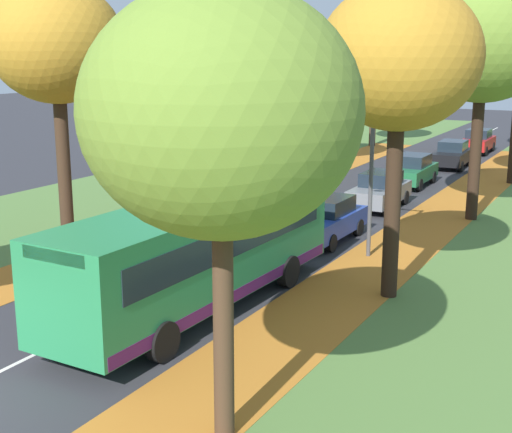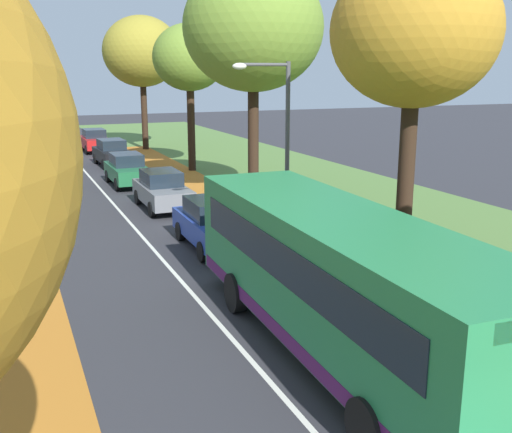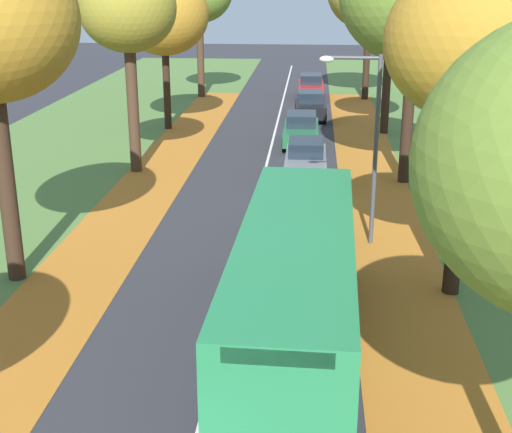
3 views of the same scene
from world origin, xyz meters
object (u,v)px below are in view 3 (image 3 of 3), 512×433
at_px(tree_right_far, 391,10).
at_px(car_blue_lead, 307,206).
at_px(car_green_third_in_line, 301,130).
at_px(car_grey_following, 306,159).
at_px(bus, 296,283).
at_px(car_red_trailing, 311,86).
at_px(tree_left_mid, 127,10).
at_px(streetlamp_right, 366,129).
at_px(tree_left_far, 164,15).
at_px(car_black_fourth_in_line, 310,105).
at_px(tree_right_near, 474,43).

xyz_separation_m(tree_right_far, car_blue_lead, (-4.00, -15.53, -5.59)).
bearing_deg(tree_right_far, car_green_third_in_line, -143.71).
distance_m(car_grey_following, car_green_third_in_line, 5.98).
bearing_deg(bus, car_grey_following, 89.81).
height_order(car_green_third_in_line, car_red_trailing, same).
xyz_separation_m(tree_left_mid, streetlamp_right, (9.31, -8.05, -3.09)).
relative_size(bus, car_green_third_in_line, 2.49).
bearing_deg(tree_left_mid, tree_left_far, 92.20).
xyz_separation_m(tree_right_far, car_black_fourth_in_line, (-4.02, 3.60, -5.59)).
height_order(streetlamp_right, car_black_fourth_in_line, streetlamp_right).
distance_m(tree_right_near, tree_right_far, 20.31).
bearing_deg(tree_left_far, tree_right_near, -59.89).
relative_size(tree_right_near, car_green_third_in_line, 2.07).
height_order(bus, car_green_third_in_line, bus).
bearing_deg(tree_left_far, car_red_trailing, 53.62).
bearing_deg(car_grey_following, tree_left_far, 129.52).
bearing_deg(tree_right_near, tree_right_far, 90.01).
distance_m(tree_right_near, car_grey_following, 13.20).
xyz_separation_m(car_green_third_in_line, car_red_trailing, (0.40, 14.12, 0.00)).
bearing_deg(tree_right_near, car_green_third_in_line, 104.58).
bearing_deg(streetlamp_right, tree_left_far, 119.66).
xyz_separation_m(car_blue_lead, car_red_trailing, (-0.03, 26.39, 0.00)).
height_order(streetlamp_right, car_green_third_in_line, streetlamp_right).
height_order(tree_right_near, car_red_trailing, tree_right_near).
bearing_deg(car_green_third_in_line, streetlamp_right, -80.77).
relative_size(car_blue_lead, car_grey_following, 1.00).
xyz_separation_m(tree_right_near, car_blue_lead, (-4.01, 4.78, -5.86)).
height_order(tree_right_far, car_green_third_in_line, tree_right_far).
distance_m(tree_left_far, bus, 25.60).
height_order(car_green_third_in_line, car_black_fourth_in_line, same).
bearing_deg(streetlamp_right, car_black_fourth_in_line, 95.01).
bearing_deg(bus, car_blue_lead, 88.87).
relative_size(car_blue_lead, car_red_trailing, 1.00).
xyz_separation_m(streetlamp_right, car_grey_following, (-1.88, 7.52, -2.92)).
distance_m(tree_left_mid, car_grey_following, 9.57).
bearing_deg(streetlamp_right, car_blue_lead, 145.51).
height_order(tree_left_mid, tree_right_near, tree_left_mid).
relative_size(bus, car_blue_lead, 2.48).
height_order(bus, car_black_fourth_in_line, bus).
height_order(tree_left_far, car_green_third_in_line, tree_left_far).
distance_m(tree_left_mid, car_black_fourth_in_line, 15.62).
distance_m(car_black_fourth_in_line, car_red_trailing, 7.26).
relative_size(bus, car_black_fourth_in_line, 2.45).
distance_m(streetlamp_right, car_grey_following, 8.29).
xyz_separation_m(bus, car_blue_lead, (0.16, 8.28, -0.89)).
bearing_deg(tree_right_far, tree_left_mid, -143.02).
xyz_separation_m(tree_left_far, car_green_third_in_line, (7.46, -3.45, -5.32)).
xyz_separation_m(car_blue_lead, car_green_third_in_line, (-0.43, 12.28, 0.00)).
height_order(tree_left_mid, streetlamp_right, tree_left_mid).
relative_size(tree_right_far, car_black_fourth_in_line, 1.95).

